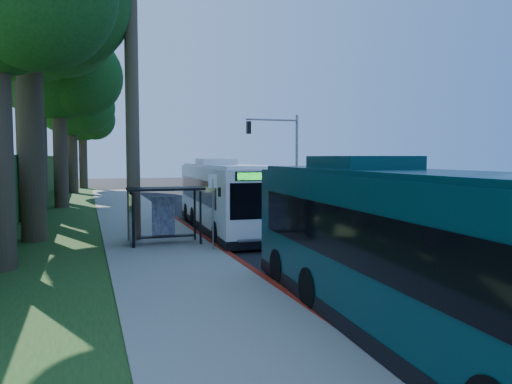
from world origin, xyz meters
name	(u,v)px	position (x,y,z in m)	size (l,w,h in m)	color
ground	(289,229)	(0.00, 0.00, 0.00)	(140.00, 140.00, 0.00)	black
sidewalk	(150,235)	(-7.30, 0.00, 0.06)	(4.50, 70.00, 0.12)	gray
red_curb	(217,246)	(-5.00, -4.00, 0.07)	(0.25, 30.00, 0.13)	#A02111
grass_verge	(33,227)	(-13.00, 5.00, 0.03)	(8.00, 70.00, 0.06)	#234719
bus_shelter	(159,205)	(-7.26, -2.86, 1.81)	(3.20, 1.51, 2.55)	black
stop_sign_pole	(213,201)	(-5.40, -5.00, 2.08)	(0.35, 0.06, 3.17)	gray
traffic_signal_pole	(284,150)	(3.78, 10.00, 4.42)	(4.10, 0.30, 7.00)	gray
tree_1	(25,5)	(-13.37, 7.98, 12.73)	(10.50, 10.00, 18.26)	#382B1E
tree_2	(60,68)	(-11.89, 15.98, 10.48)	(8.82, 8.40, 15.12)	#382B1E
tree_3	(40,65)	(-13.88, 23.98, 11.98)	(10.08, 9.60, 17.28)	#382B1E
tree_4	(72,101)	(-11.40, 31.98, 9.73)	(8.40, 8.00, 14.14)	#382B1E
tree_5	(83,115)	(-10.41, 39.99, 8.96)	(7.35, 7.00, 12.86)	#382B1E
white_bus	(224,196)	(-3.39, 0.77, 1.84)	(3.28, 12.78, 3.78)	white
teal_bus	(404,249)	(-3.77, -15.50, 1.90)	(3.60, 13.20, 3.89)	#092F32
pickup	(259,202)	(0.94, 7.48, 0.79)	(2.63, 5.70, 1.58)	silver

